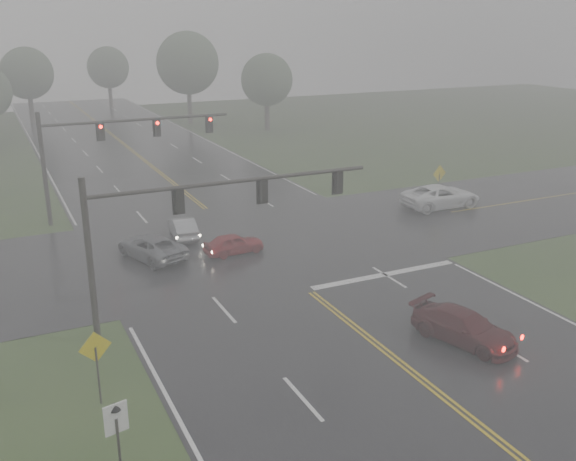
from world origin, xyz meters
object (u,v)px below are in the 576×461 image
sedan_red (234,254)px  signal_gantry_far (104,142)px  car_grey (152,258)px  pickup_white (440,207)px  sedan_silver (183,237)px  signal_gantry_near (183,216)px  sedan_maroon (463,342)px

sedan_red → signal_gantry_far: (-4.99, 10.12, 5.07)m
car_grey → signal_gantry_far: 10.20m
sedan_red → signal_gantry_far: 12.37m
pickup_white → signal_gantry_far: 23.36m
sedan_silver → signal_gantry_near: size_ratio=0.30×
sedan_maroon → signal_gantry_near: (-9.64, 6.53, 4.86)m
car_grey → pickup_white: pickup_white is taller
signal_gantry_far → signal_gantry_near: bearing=-89.7°
pickup_white → signal_gantry_near: signal_gantry_near is taller
sedan_red → car_grey: (-4.36, 1.29, 0.00)m
pickup_white → signal_gantry_near: 24.11m
signal_gantry_near → sedan_silver: bearing=74.6°
sedan_red → pickup_white: bearing=-85.8°
sedan_red → signal_gantry_near: size_ratio=0.27×
signal_gantry_near → sedan_maroon: bearing=-34.1°
car_grey → signal_gantry_far: signal_gantry_far is taller
sedan_red → sedan_silver: sedan_silver is taller
sedan_maroon → signal_gantry_near: bearing=128.0°
car_grey → sedan_silver: bearing=-152.6°
sedan_red → sedan_silver: (-1.77, 4.00, 0.00)m
sedan_maroon → pickup_white: bearing=36.5°
sedan_silver → signal_gantry_far: bearing=-56.1°
sedan_red → sedan_maroon: bearing=-165.8°
sedan_maroon → sedan_red: sedan_maroon is taller
sedan_silver → sedan_red: bearing=120.1°
car_grey → sedan_maroon: bearing=102.1°
sedan_silver → pickup_white: pickup_white is taller
sedan_silver → car_grey: car_grey is taller
sedan_maroon → pickup_white: (11.79, 16.47, 0.00)m
sedan_silver → pickup_white: 18.36m
signal_gantry_near → signal_gantry_far: (-0.10, 17.43, 0.20)m
signal_gantry_near → signal_gantry_far: size_ratio=1.02×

